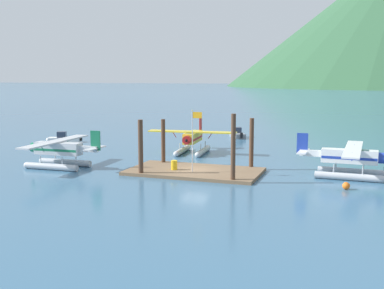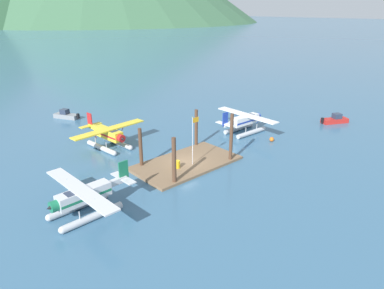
# 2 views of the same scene
# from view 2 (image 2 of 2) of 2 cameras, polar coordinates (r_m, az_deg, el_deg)

# --- Properties ---
(ground_plane) EXTENTS (1200.00, 1200.00, 0.00)m
(ground_plane) POSITION_cam_2_polar(r_m,az_deg,el_deg) (40.99, -0.95, -3.23)
(ground_plane) COLOR #38607F
(dock_platform) EXTENTS (12.31, 6.78, 0.30)m
(dock_platform) POSITION_cam_2_polar(r_m,az_deg,el_deg) (40.93, -0.96, -3.04)
(dock_platform) COLOR brown
(dock_platform) RESTS_ON ground
(piling_near_left) EXTENTS (0.44, 0.44, 5.15)m
(piling_near_left) POSITION_cam_2_polar(r_m,az_deg,el_deg) (35.47, -2.94, -2.78)
(piling_near_left) COLOR #4C3323
(piling_near_left) RESTS_ON ground
(piling_near_right) EXTENTS (0.40, 0.40, 5.90)m
(piling_near_right) POSITION_cam_2_polar(r_m,az_deg,el_deg) (40.89, 6.41, 1.05)
(piling_near_right) COLOR #4C3323
(piling_near_right) RESTS_ON ground
(piling_far_left) EXTENTS (0.41, 0.41, 4.71)m
(piling_far_left) POSITION_cam_2_polar(r_m,az_deg,el_deg) (39.70, -8.37, -0.61)
(piling_far_left) COLOR #4C3323
(piling_far_left) RESTS_ON ground
(piling_far_right) EXTENTS (0.42, 0.42, 5.03)m
(piling_far_right) POSITION_cam_2_polar(r_m,az_deg,el_deg) (45.27, 0.68, 2.63)
(piling_far_right) COLOR #4C3323
(piling_far_right) RESTS_ON ground
(flagpole) EXTENTS (0.95, 0.10, 5.68)m
(flagpole) POSITION_cam_2_polar(r_m,az_deg,el_deg) (39.02, 0.24, 1.59)
(flagpole) COLOR silver
(flagpole) RESTS_ON dock_platform
(fuel_drum) EXTENTS (0.62, 0.62, 0.88)m
(fuel_drum) POSITION_cam_2_polar(r_m,az_deg,el_deg) (39.20, -2.39, -3.25)
(fuel_drum) COLOR gold
(fuel_drum) RESTS_ON dock_platform
(mooring_buoy) EXTENTS (0.61, 0.61, 0.61)m
(mooring_buoy) POSITION_cam_2_polar(r_m,az_deg,el_deg) (49.02, 12.87, 0.83)
(mooring_buoy) COLOR orange
(mooring_buoy) RESTS_ON ground
(seaplane_white_stbd_fwd) EXTENTS (7.98, 10.43, 3.84)m
(seaplane_white_stbd_fwd) POSITION_cam_2_polar(r_m,az_deg,el_deg) (51.43, 8.67, 3.61)
(seaplane_white_stbd_fwd) COLOR #B7BABF
(seaplane_white_stbd_fwd) RESTS_ON ground
(seaplane_yellow_bow_left) EXTENTS (10.49, 7.96, 3.84)m
(seaplane_yellow_bow_left) POSITION_cam_2_polar(r_m,az_deg,el_deg) (46.56, -13.43, 1.35)
(seaplane_yellow_bow_left) COLOR #B7BABF
(seaplane_yellow_bow_left) RESTS_ON ground
(seaplane_silver_port_aft) EXTENTS (7.98, 10.45, 3.84)m
(seaplane_silver_port_aft) POSITION_cam_2_polar(r_m,az_deg,el_deg) (32.21, -17.18, -8.44)
(seaplane_silver_port_aft) COLOR #B7BABF
(seaplane_silver_port_aft) RESTS_ON ground
(boat_red_open_se) EXTENTS (4.49, 3.23, 1.50)m
(boat_red_open_se) POSITION_cam_2_polar(r_m,az_deg,el_deg) (60.17, 22.36, 3.77)
(boat_red_open_se) COLOR #B2231E
(boat_red_open_se) RESTS_ON ground
(boat_grey_open_north) EXTENTS (3.31, 4.44, 1.50)m
(boat_grey_open_north) POSITION_cam_2_polar(r_m,az_deg,el_deg) (61.72, -19.89, 4.52)
(boat_grey_open_north) COLOR gray
(boat_grey_open_north) RESTS_ON ground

